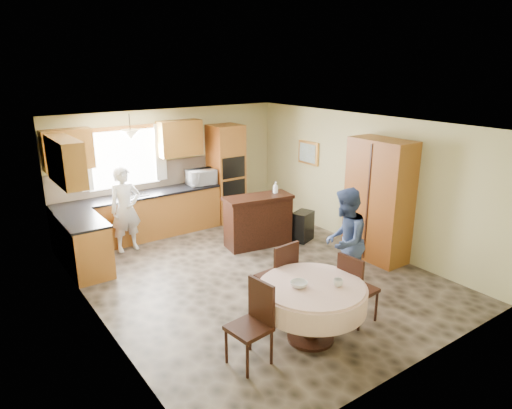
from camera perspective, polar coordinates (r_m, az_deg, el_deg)
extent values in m
cube|color=brown|center=(7.66, -0.24, -8.86)|extent=(5.00, 6.00, 0.01)
cube|color=white|center=(6.94, -0.27, 10.02)|extent=(5.00, 6.00, 0.01)
cube|color=tan|center=(9.73, -10.53, 4.36)|extent=(5.00, 0.02, 2.50)
cube|color=tan|center=(5.21, 19.33, -7.87)|extent=(5.00, 0.02, 2.50)
cube|color=tan|center=(6.19, -19.58, -3.87)|extent=(0.02, 6.00, 2.50)
cube|color=tan|center=(8.83, 13.15, 2.88)|extent=(0.02, 6.00, 2.50)
cube|color=white|center=(9.27, -16.20, 5.55)|extent=(1.40, 0.03, 1.10)
cube|color=white|center=(9.00, -20.61, 5.11)|extent=(0.22, 0.02, 1.15)
cube|color=white|center=(9.48, -11.85, 6.42)|extent=(0.22, 0.02, 1.15)
cube|color=#AE752E|center=(9.36, -14.17, -1.55)|extent=(3.30, 0.60, 0.88)
cube|color=black|center=(9.23, -14.38, 1.15)|extent=(3.30, 0.64, 0.04)
cube|color=#AE752E|center=(8.18, -20.62, -4.94)|extent=(0.60, 1.20, 0.88)
cube|color=black|center=(8.02, -20.96, -1.89)|extent=(0.64, 1.20, 0.04)
cube|color=#C6A98B|center=(9.42, -15.15, 3.18)|extent=(3.30, 0.02, 0.55)
cube|color=#A37528|center=(8.80, -22.51, 6.37)|extent=(0.85, 0.33, 0.72)
cube|color=#A37528|center=(9.52, -9.49, 8.18)|extent=(0.90, 0.33, 0.72)
cube|color=#A37528|center=(7.74, -22.72, 5.02)|extent=(0.33, 1.20, 0.72)
cube|color=#AE752E|center=(10.03, -3.75, 3.89)|extent=(0.66, 0.62, 2.12)
cube|color=black|center=(9.73, -2.79, 4.63)|extent=(0.56, 0.01, 0.45)
cube|color=black|center=(9.85, -2.75, 1.79)|extent=(0.56, 0.01, 0.45)
cone|color=beige|center=(8.74, -15.41, 8.40)|extent=(0.36, 0.36, 0.18)
cube|color=#33160E|center=(8.72, 0.26, -2.25)|extent=(1.36, 0.74, 0.92)
cube|color=black|center=(9.05, 5.85, -2.72)|extent=(0.51, 0.43, 0.59)
cube|color=#AE752E|center=(8.27, 15.08, 0.51)|extent=(0.56, 1.13, 2.15)
cylinder|color=#33160E|center=(5.94, 6.93, -13.48)|extent=(0.20, 0.20, 0.70)
cylinder|color=#33160E|center=(6.11, 6.81, -16.16)|extent=(0.60, 0.60, 0.04)
cylinder|color=#F3E6C7|center=(5.75, 7.07, -10.11)|extent=(1.29, 1.29, 0.05)
cylinder|color=#F3E6C7|center=(5.81, 7.02, -11.33)|extent=(1.35, 1.35, 0.28)
cube|color=#33160E|center=(5.42, -0.92, -15.23)|extent=(0.48, 0.48, 0.05)
cube|color=#33160E|center=(5.39, 0.67, -11.97)|extent=(0.09, 0.42, 0.52)
cylinder|color=#33160E|center=(5.34, -1.44, -18.92)|extent=(0.04, 0.04, 0.44)
cylinder|color=#33160E|center=(5.52, 1.92, -17.60)|extent=(0.04, 0.04, 0.44)
cylinder|color=#33160E|center=(5.60, -3.67, -17.06)|extent=(0.04, 0.04, 0.44)
cylinder|color=#33160E|center=(5.77, -0.41, -15.88)|extent=(0.04, 0.04, 0.44)
cube|color=#33160E|center=(6.52, 2.50, -9.07)|extent=(0.49, 0.49, 0.05)
cube|color=#33160E|center=(6.26, 3.81, -7.31)|extent=(0.43, 0.08, 0.54)
cylinder|color=#33160E|center=(6.39, 2.15, -12.19)|extent=(0.04, 0.04, 0.46)
cylinder|color=#33160E|center=(6.61, 4.88, -11.20)|extent=(0.04, 0.04, 0.46)
cylinder|color=#33160E|center=(6.67, 0.08, -10.86)|extent=(0.04, 0.04, 0.46)
cylinder|color=#33160E|center=(6.87, 2.76, -9.96)|extent=(0.04, 0.04, 0.46)
cube|color=#33160E|center=(6.39, 12.61, -10.33)|extent=(0.46, 0.46, 0.05)
cube|color=#33160E|center=(6.12, 11.65, -8.63)|extent=(0.07, 0.41, 0.51)
cylinder|color=#33160E|center=(6.27, 12.57, -13.38)|extent=(0.04, 0.04, 0.44)
cylinder|color=#33160E|center=(6.52, 14.81, -12.29)|extent=(0.04, 0.04, 0.44)
cylinder|color=#33160E|center=(6.49, 10.12, -12.13)|extent=(0.04, 0.04, 0.44)
cylinder|color=#33160E|center=(6.73, 12.38, -11.13)|extent=(0.04, 0.04, 0.44)
cube|color=gold|center=(9.77, 6.57, 6.44)|extent=(0.05, 0.59, 0.49)
cube|color=#AFC4CD|center=(9.75, 6.44, 6.42)|extent=(0.01, 0.49, 0.39)
imported|color=silver|center=(9.68, -6.87, 3.43)|extent=(0.60, 0.43, 0.32)
imported|color=silver|center=(8.73, -16.00, -0.59)|extent=(0.60, 0.41, 1.60)
imported|color=#354673|center=(6.97, 11.00, -4.56)|extent=(1.00, 0.94, 1.64)
imported|color=#B2B2B2|center=(8.42, -1.19, 0.55)|extent=(0.28, 0.28, 0.06)
imported|color=silver|center=(8.78, 2.45, 1.98)|extent=(0.12, 0.12, 0.28)
imported|color=#B2B2B2|center=(5.72, 10.23, -9.59)|extent=(0.14, 0.14, 0.09)
imported|color=#B2B2B2|center=(5.65, 5.39, -9.90)|extent=(0.24, 0.24, 0.07)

